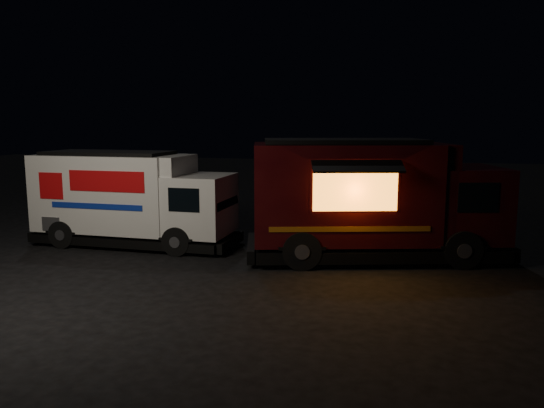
{
  "coord_description": "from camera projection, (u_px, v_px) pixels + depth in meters",
  "views": [
    {
      "loc": [
        4.5,
        -11.71,
        3.77
      ],
      "look_at": [
        0.86,
        2.0,
        1.55
      ],
      "focal_mm": 35.0,
      "sensor_mm": 36.0,
      "label": 1
    }
  ],
  "objects": [
    {
      "name": "red_truck",
      "position": [
        376.0,
        199.0,
        14.56
      ],
      "size": [
        7.54,
        4.5,
        3.3
      ],
      "primitive_type": null,
      "rotation": [
        0.0,
        0.0,
        0.29
      ],
      "color": "#32090A",
      "rests_on": "ground"
    },
    {
      "name": "white_truck",
      "position": [
        135.0,
        199.0,
        16.17
      ],
      "size": [
        6.33,
        2.17,
        2.87
      ],
      "primitive_type": null,
      "rotation": [
        0.0,
        0.0,
        0.0
      ],
      "color": "silver",
      "rests_on": "ground"
    },
    {
      "name": "ground",
      "position": [
        217.0,
        278.0,
        12.91
      ],
      "size": [
        80.0,
        80.0,
        0.0
      ],
      "primitive_type": "plane",
      "color": "black",
      "rests_on": "ground"
    }
  ]
}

